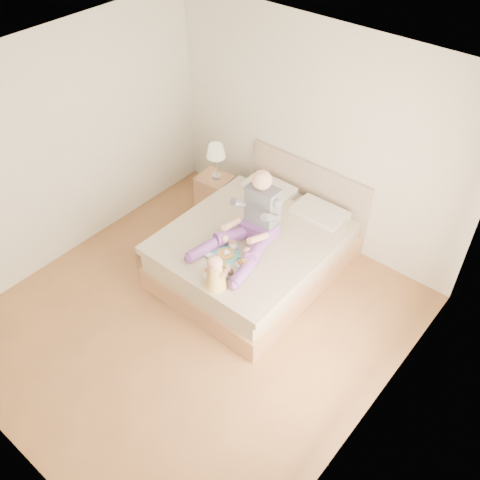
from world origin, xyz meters
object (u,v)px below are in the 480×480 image
Objects in this scene: nightstand at (215,193)px; tray at (231,259)px; adult at (252,223)px; baby at (216,274)px; bed at (258,248)px.

tray is at bearing -46.69° from nightstand.
adult reaches higher than baby.
nightstand is (-1.16, 0.53, -0.06)m from bed.
bed is 4.18× the size of nightstand.
baby is (0.14, -0.76, -0.09)m from adult.
bed is 0.70m from tray.
baby reaches higher than tray.
adult reaches higher than bed.
nightstand is 1.32× the size of baby.
adult is at bearing 109.27° from tray.
adult is (0.07, -0.21, 0.55)m from bed.
tray is 1.35× the size of baby.
nightstand is at bearing 152.01° from tray.
baby is (1.37, -1.50, 0.51)m from nightstand.
adult is at bearing 83.88° from baby.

